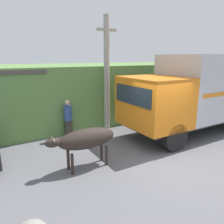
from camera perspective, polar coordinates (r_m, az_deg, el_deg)
The scene contains 6 objects.
ground_plane at distance 7.90m, azimuth 13.12°, elevation -11.37°, with size 60.00×60.00×0.00m, color slate.
hillside_embankment at distance 12.86m, azimuth -7.23°, elevation 5.62°, with size 32.00×5.62×2.95m.
cargo_truck at distance 10.55m, azimuth 21.84°, elevation 5.10°, with size 6.91×2.51×3.46m.
brown_cow at distance 6.71m, azimuth -6.85°, elevation -7.05°, with size 2.19×0.63×1.26m.
pedestrian_on_hill at distance 9.42m, azimuth -11.40°, elevation -1.38°, with size 0.40×0.40×1.60m.
utility_pole at distance 9.82m, azimuth -1.39°, elevation 10.02°, with size 0.90×0.25×5.09m.
Camera 1 is at (-5.05, -5.07, 3.35)m, focal length 35.00 mm.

